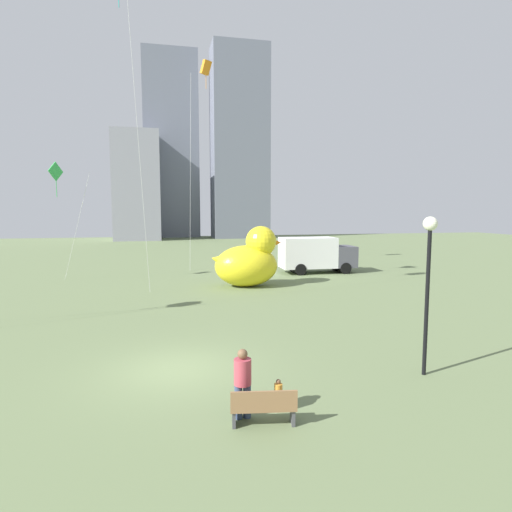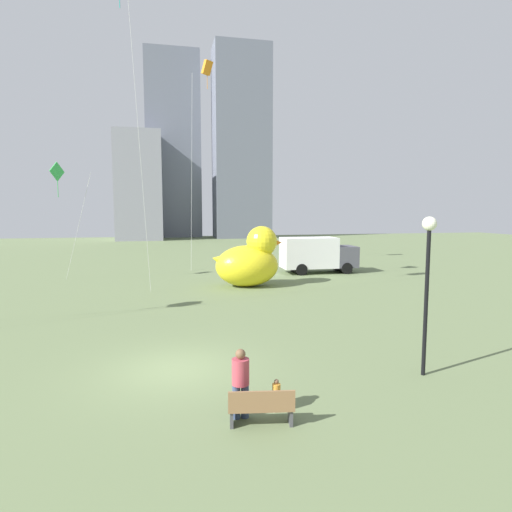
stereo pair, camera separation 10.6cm
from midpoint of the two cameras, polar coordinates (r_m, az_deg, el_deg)
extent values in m
plane|color=#65764D|center=(14.18, -10.49, -14.70)|extent=(140.00, 140.00, 0.00)
cube|color=olive|center=(10.60, 1.00, -19.59)|extent=(1.60, 0.68, 0.06)
cube|color=olive|center=(10.31, 1.09, -18.79)|extent=(1.54, 0.30, 0.45)
cube|color=#47474C|center=(10.67, -2.97, -20.76)|extent=(0.14, 0.38, 0.39)
cube|color=#47474C|center=(10.77, 4.92, -20.51)|extent=(0.14, 0.38, 0.39)
cylinder|color=#38476B|center=(10.88, -2.36, -18.88)|extent=(0.19, 0.19, 0.84)
cylinder|color=#38476B|center=(10.91, -1.19, -18.79)|extent=(0.19, 0.19, 0.84)
cylinder|color=#B23F4C|center=(10.60, -1.79, -15.22)|extent=(0.42, 0.42, 0.63)
sphere|color=brown|center=(10.45, -1.80, -12.98)|extent=(0.25, 0.25, 0.25)
cylinder|color=silver|center=(11.25, 2.74, -19.19)|extent=(0.10, 0.10, 0.42)
cylinder|color=silver|center=(11.28, 3.29, -19.14)|extent=(0.10, 0.10, 0.42)
cylinder|color=gold|center=(11.11, 3.03, -17.47)|extent=(0.21, 0.21, 0.31)
sphere|color=brown|center=(11.03, 3.04, -16.44)|extent=(0.12, 0.12, 0.12)
ellipsoid|color=yellow|center=(28.09, -1.10, -1.33)|extent=(4.17, 3.08, 2.72)
sphere|color=yellow|center=(28.14, 0.89, 1.97)|extent=(2.03, 2.03, 2.03)
cone|color=orange|center=(28.37, 2.68, 1.79)|extent=(0.91, 0.91, 0.91)
cone|color=yellow|center=(27.74, -4.78, -0.51)|extent=(1.24, 1.09, 1.31)
cylinder|color=black|center=(13.89, 22.01, -5.91)|extent=(0.12, 0.12, 4.46)
sphere|color=#EAEACC|center=(13.61, 22.42, 4.02)|extent=(0.42, 0.42, 0.42)
cube|color=white|center=(34.25, 7.16, 0.46)|extent=(4.37, 2.41, 2.40)
cube|color=#4C4C56|center=(35.33, 11.78, -0.03)|extent=(1.74, 2.34, 1.68)
cylinder|color=black|center=(35.35, 11.45, -1.40)|extent=(0.96, 2.42, 0.90)
cylinder|color=black|center=(34.11, 5.67, -1.57)|extent=(0.96, 2.42, 0.90)
cube|color=gray|center=(76.73, -15.30, 8.93)|extent=(7.61, 10.35, 18.04)
cube|color=slate|center=(86.24, -11.05, 13.96)|extent=(9.88, 11.84, 33.79)
cube|color=slate|center=(79.56, -1.93, 14.78)|extent=(9.96, 6.71, 33.88)
cylinder|color=silver|center=(32.61, -22.62, 3.52)|extent=(2.30, 1.94, 7.59)
cube|color=green|center=(31.76, -25.00, 10.21)|extent=(0.73, 1.11, 1.27)
cylinder|color=green|center=(31.70, -24.92, 8.59)|extent=(0.04, 0.04, 1.60)
cylinder|color=silver|center=(26.17, -15.27, 14.69)|extent=(0.84, 1.73, 18.00)
cylinder|color=silver|center=(36.96, -8.53, 11.25)|extent=(0.55, 2.77, 16.69)
cube|color=orange|center=(38.48, -6.48, 23.77)|extent=(0.98, 0.95, 1.31)
cylinder|color=orange|center=(38.22, -6.46, 22.48)|extent=(0.04, 0.04, 1.60)
camera|label=1|loc=(0.05, -89.84, 0.02)|focal=29.89mm
camera|label=2|loc=(0.05, 90.16, -0.02)|focal=29.89mm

